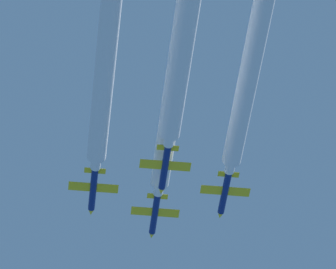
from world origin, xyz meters
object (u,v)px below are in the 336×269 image
object	(u,v)px
jet_right_wingman	(224,194)
jet_slot	(165,168)
jet_lead	(155,215)
jet_left_wingman	(93,190)

from	to	relation	value
jet_right_wingman	jet_slot	distance (m)	14.53
jet_lead	jet_slot	distance (m)	17.37
jet_right_wingman	jet_left_wingman	bearing A→B (deg)	177.53
jet_slot	jet_lead	bearing A→B (deg)	90.47
jet_right_wingman	jet_slot	bearing A→B (deg)	-146.40
jet_slot	jet_right_wingman	bearing A→B (deg)	33.60
jet_left_wingman	jet_right_wingman	xyz separation A→B (m)	(24.26, -1.05, 0.54)
jet_slot	jet_left_wingman	bearing A→B (deg)	143.83
jet_lead	jet_slot	xyz separation A→B (m)	(0.14, -16.95, -3.76)
jet_right_wingman	jet_slot	size ratio (longest dim) A/B	1.00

